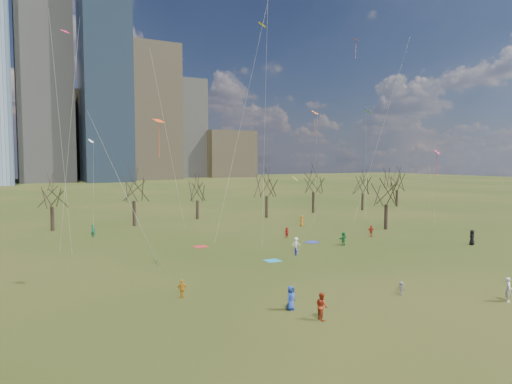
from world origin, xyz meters
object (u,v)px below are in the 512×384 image
blanket_crimson (201,247)px  person_0 (291,298)px  blanket_navy (312,242)px  person_1 (508,289)px  person_2 (322,306)px  blanket_teal (273,261)px  person_4 (182,289)px

blanket_crimson → person_0: size_ratio=0.92×
blanket_navy → person_1: person_1 is taller
person_0 → person_2: size_ratio=0.95×
person_2 → blanket_navy: bearing=-27.0°
blanket_teal → person_2: size_ratio=0.87×
blanket_crimson → person_4: person_4 is taller
person_1 → blanket_teal: bearing=70.2°
blanket_navy → person_2: size_ratio=0.87×
blanket_navy → blanket_crimson: bearing=163.7°
person_1 → person_4: bearing=107.2°
blanket_navy → person_4: person_4 is taller
blanket_teal → person_4: size_ratio=1.10×
person_0 → person_4: person_0 is taller
person_1 → person_4: 24.69m
person_0 → person_1: bearing=-45.3°
blanket_teal → person_2: 17.97m
blanket_crimson → person_2: 27.85m
person_2 → person_4: 11.13m
blanket_teal → person_1: size_ratio=0.86×
blanket_crimson → person_1: person_1 is taller
blanket_crimson → person_1: bearing=-68.7°
blanket_teal → person_0: size_ratio=0.92×
blanket_navy → blanket_crimson: size_ratio=1.00×
blanket_teal → person_1: bearing=-67.6°
blanket_navy → person_0: bearing=-128.9°
blanket_teal → person_1: (8.44, -20.46, 0.91)m
person_1 → blanket_navy: bearing=44.5°
person_1 → person_2: bearing=123.9°
blanket_crimson → person_2: bearing=-95.0°
blanket_navy → person_2: person_2 is taller
blanket_crimson → person_0: person_0 is taller
person_0 → person_1: (15.40, -6.25, 0.06)m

